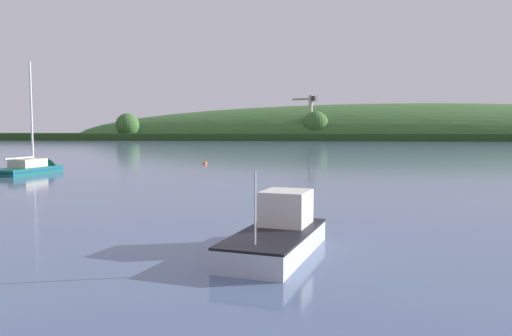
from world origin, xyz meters
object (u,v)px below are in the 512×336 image
at_px(sailboat_near_mooring, 34,172).
at_px(mooring_buoy_midchannel, 205,164).
at_px(dockside_crane, 310,119).
at_px(fishing_boat_moored, 281,239).

height_order(sailboat_near_mooring, mooring_buoy_midchannel, sailboat_near_mooring).
relative_size(dockside_crane, sailboat_near_mooring, 1.67).
bearing_deg(mooring_buoy_midchannel, sailboat_near_mooring, -136.47).
relative_size(dockside_crane, fishing_boat_moored, 3.19).
xyz_separation_m(dockside_crane, mooring_buoy_midchannel, (-21.52, -163.31, -9.70)).
bearing_deg(sailboat_near_mooring, fishing_boat_moored, -131.06).
relative_size(sailboat_near_mooring, mooring_buoy_midchannel, 17.28).
distance_m(dockside_crane, mooring_buoy_midchannel, 165.00).
height_order(sailboat_near_mooring, fishing_boat_moored, sailboat_near_mooring).
bearing_deg(sailboat_near_mooring, mooring_buoy_midchannel, -37.38).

